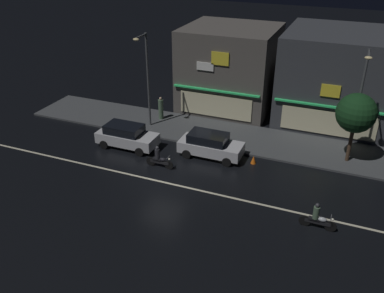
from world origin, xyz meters
TOP-DOWN VIEW (x-y plane):
  - ground_plane at (0.00, 0.00)m, footprint 140.00×140.00m
  - lane_divider_stripe at (0.00, 0.00)m, footprint 27.35×0.16m
  - sidewalk_far at (0.00, 7.51)m, footprint 28.79×4.63m
  - storefront_left_block at (-0.00, 13.33)m, footprint 7.42×7.17m
  - storefront_center_block at (8.64, 13.95)m, footprint 8.38×8.41m
  - streetlamp_west at (-4.36, 6.69)m, footprint 0.44×1.64m
  - streetlamp_mid at (10.37, 7.40)m, footprint 0.44×1.64m
  - pedestrian_on_sidewalk at (-4.10, 8.31)m, footprint 0.39×0.39m
  - street_tree at (10.34, 6.84)m, footprint 2.53×2.53m
  - parked_car_near_kerb at (-4.32, 3.26)m, footprint 4.30×1.98m
  - parked_car_trailing at (1.61, 4.19)m, footprint 4.30×1.98m
  - motorcycle_lead at (9.32, -0.94)m, footprint 1.90×0.60m
  - motorcycle_following at (-0.95, 1.55)m, footprint 1.90×0.60m
  - traffic_cone at (4.62, 4.34)m, footprint 0.36×0.36m

SIDE VIEW (x-z plane):
  - ground_plane at x=0.00m, z-range 0.00..0.00m
  - lane_divider_stripe at x=0.00m, z-range 0.00..0.01m
  - sidewalk_far at x=0.00m, z-range 0.00..0.14m
  - traffic_cone at x=4.62m, z-range 0.00..0.55m
  - motorcycle_lead at x=9.32m, z-range -0.13..1.39m
  - motorcycle_following at x=-0.95m, z-range -0.13..1.39m
  - parked_car_near_kerb at x=-4.32m, z-range 0.03..1.70m
  - parked_car_trailing at x=1.61m, z-range 0.03..1.70m
  - pedestrian_on_sidewalk at x=-4.10m, z-range 0.07..1.92m
  - storefront_left_block at x=0.00m, z-range 0.00..6.82m
  - storefront_center_block at x=8.64m, z-range 0.00..7.03m
  - street_tree at x=10.34m, z-range 1.20..5.87m
  - streetlamp_west at x=-4.36m, z-range 0.78..7.94m
  - streetlamp_mid at x=10.37m, z-range 0.78..8.06m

